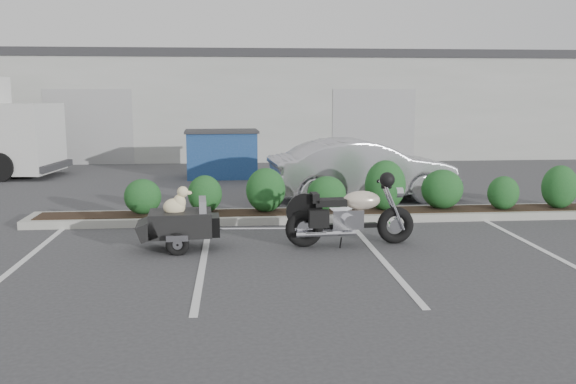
{
  "coord_description": "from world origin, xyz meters",
  "views": [
    {
      "loc": [
        -1.01,
        -9.61,
        2.52
      ],
      "look_at": [
        -0.07,
        1.04,
        0.75
      ],
      "focal_mm": 38.0,
      "sensor_mm": 36.0,
      "label": 1
    }
  ],
  "objects": [
    {
      "name": "sedan",
      "position": [
        1.96,
        4.25,
        0.71
      ],
      "size": [
        4.47,
        1.98,
        1.43
      ],
      "primitive_type": "imported",
      "rotation": [
        0.0,
        0.0,
        1.68
      ],
      "color": "#ACABB3",
      "rests_on": "ground"
    },
    {
      "name": "ground",
      "position": [
        0.0,
        0.0,
        0.0
      ],
      "size": [
        90.0,
        90.0,
        0.0
      ],
      "primitive_type": "plane",
      "color": "#38383A",
      "rests_on": "ground"
    },
    {
      "name": "pet_trailer",
      "position": [
        -1.9,
        0.09,
        0.44
      ],
      "size": [
        1.74,
        0.98,
        1.04
      ],
      "rotation": [
        0.0,
        0.0,
        0.06
      ],
      "color": "black",
      "rests_on": "ground"
    },
    {
      "name": "dumpster",
      "position": [
        -1.38,
        8.38,
        0.71
      ],
      "size": [
        2.18,
        1.53,
        1.4
      ],
      "rotation": [
        0.0,
        0.0,
        0.04
      ],
      "color": "navy",
      "rests_on": "ground"
    },
    {
      "name": "planter_kerb",
      "position": [
        1.0,
        2.2,
        0.07
      ],
      "size": [
        12.0,
        1.0,
        0.15
      ],
      "primitive_type": "cube",
      "color": "#9E9E93",
      "rests_on": "ground"
    },
    {
      "name": "motorcycle",
      "position": [
        0.88,
        0.07,
        0.5
      ],
      "size": [
        2.18,
        0.74,
        1.25
      ],
      "rotation": [
        0.0,
        0.0,
        0.06
      ],
      "color": "black",
      "rests_on": "ground"
    },
    {
      "name": "building",
      "position": [
        0.0,
        17.0,
        2.0
      ],
      "size": [
        26.0,
        10.0,
        4.0
      ],
      "primitive_type": "cube",
      "color": "#9EA099",
      "rests_on": "ground"
    }
  ]
}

